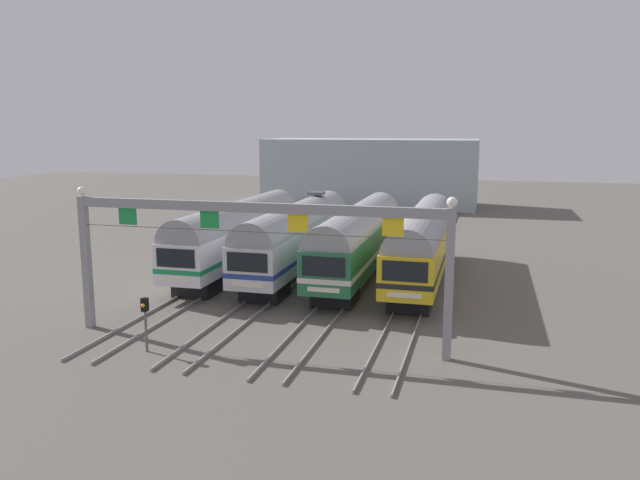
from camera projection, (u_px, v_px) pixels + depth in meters
ground_plane at (327, 276)px, 41.88m from camera, size 160.00×160.00×0.00m
track_bed at (372, 233)px, 58.04m from camera, size 14.04×70.00×0.15m
commuter_train_white at (238, 232)px, 42.97m from camera, size 2.88×18.06×4.77m
commuter_train_silver at (297, 235)px, 41.93m from camera, size 2.88×18.06×5.05m
commuter_train_green at (358, 237)px, 40.87m from camera, size 2.88×18.06×4.77m
commuter_train_yellow at (423, 240)px, 39.82m from camera, size 2.88×18.06×4.77m
catenary_gantry at (253, 232)px, 28.13m from camera, size 17.78×0.44×6.97m
yard_signal_mast at (145, 313)px, 27.49m from camera, size 0.28×0.35×2.49m
maintenance_building at (371, 172)px, 79.14m from camera, size 26.07×10.00×8.23m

